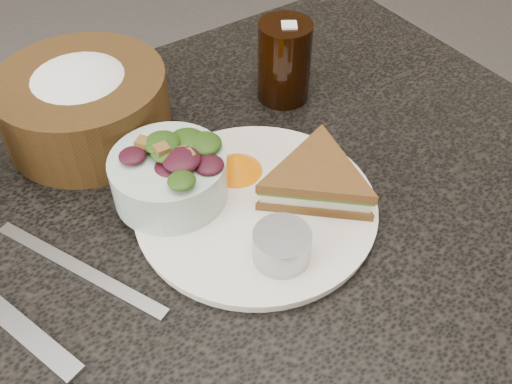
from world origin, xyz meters
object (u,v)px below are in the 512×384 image
at_px(bread_basket, 83,96).
at_px(cola_glass, 284,58).
at_px(sandwich, 317,180).
at_px(dinner_plate, 256,207).
at_px(salad_bowl, 168,170).
at_px(dressing_ramekin, 282,246).

relative_size(bread_basket, cola_glass, 1.69).
bearing_deg(sandwich, cola_glass, 106.39).
relative_size(dinner_plate, cola_glass, 2.18).
bearing_deg(dinner_plate, salad_bowl, 137.16).
bearing_deg(bread_basket, sandwich, -56.58).
bearing_deg(dinner_plate, bread_basket, 113.64).
relative_size(dinner_plate, sandwich, 1.79).
distance_m(sandwich, bread_basket, 0.30).
relative_size(dinner_plate, dressing_ramekin, 4.50).
xyz_separation_m(dinner_plate, sandwich, (0.07, -0.02, 0.03)).
xyz_separation_m(sandwich, salad_bowl, (-0.13, 0.09, 0.02)).
xyz_separation_m(dinner_plate, cola_glass, (0.15, 0.16, 0.05)).
bearing_deg(cola_glass, dressing_ramekin, -125.90).
distance_m(sandwich, cola_glass, 0.20).
bearing_deg(cola_glass, bread_basket, 164.36).
bearing_deg(dinner_plate, sandwich, -18.90).
bearing_deg(salad_bowl, cola_glass, 23.10).
bearing_deg(sandwich, salad_bowl, -171.45).
distance_m(dinner_plate, cola_glass, 0.22).
bearing_deg(sandwich, bread_basket, 164.75).
height_order(dressing_ramekin, cola_glass, cola_glass).
height_order(salad_bowl, dressing_ramekin, salad_bowl).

